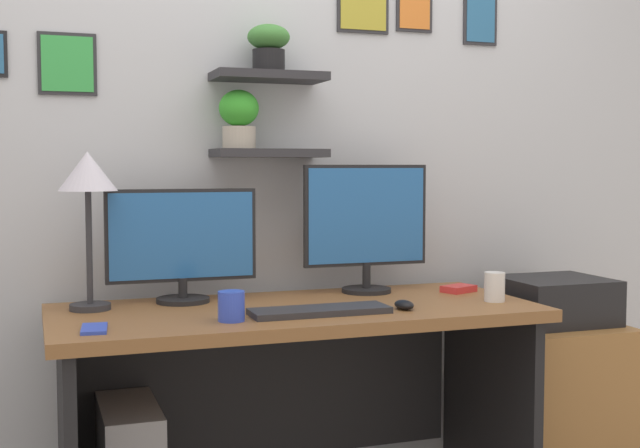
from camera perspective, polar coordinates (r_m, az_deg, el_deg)
back_wall_assembly at (r=3.10m, az=-4.16°, el=6.67°), size 4.40×0.24×2.70m
desk at (r=2.81m, az=-1.98°, el=-9.81°), size 1.58×0.68×0.75m
monitor_left at (r=2.82m, az=-9.52°, el=-1.28°), size 0.51×0.18×0.38m
monitor_right at (r=3.01m, az=3.19°, el=0.04°), size 0.47×0.18×0.47m
keyboard at (r=2.59m, az=-0.02°, el=-6.02°), size 0.44×0.14×0.02m
computer_mouse at (r=2.68m, az=5.84°, el=-5.58°), size 0.06×0.09×0.03m
desk_lamp at (r=2.72m, az=-15.75°, el=2.74°), size 0.19×0.19×0.51m
cell_phone at (r=2.42m, az=-15.34°, el=-6.99°), size 0.08×0.15×0.01m
coffee_mug at (r=2.48m, az=-6.15°, el=-5.67°), size 0.08×0.08×0.09m
pen_cup at (r=2.88m, az=11.98°, el=-4.27°), size 0.07×0.07×0.10m
scissors_tray at (r=3.07m, az=9.56°, el=-4.43°), size 0.14×0.12×0.02m
drawer_cabinet at (r=3.34m, az=15.80°, el=-11.78°), size 0.44×0.50×0.62m
printer at (r=3.26m, az=15.93°, el=-5.09°), size 0.38×0.34×0.17m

